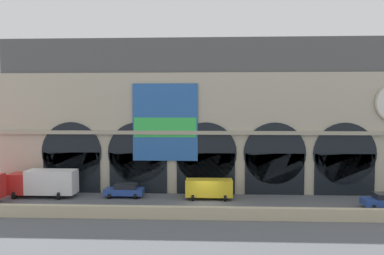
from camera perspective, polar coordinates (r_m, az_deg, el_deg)
ground_plane at (r=40.71m, az=2.02°, el=-11.52°), size 200.00×200.00×0.00m
quay_parapet_wall at (r=35.57m, az=1.92°, el=-12.75°), size 90.00×0.70×1.14m
station_building at (r=47.11m, az=2.17°, el=1.51°), size 49.85×5.84×18.48m
box_truck_west at (r=46.72m, az=-21.38°, el=-7.69°), size 7.50×2.91×3.12m
car_midwest at (r=44.36m, az=-10.11°, el=-9.28°), size 4.40×2.22×1.55m
van_center at (r=42.82m, az=2.58°, el=-9.07°), size 5.20×2.48×2.20m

